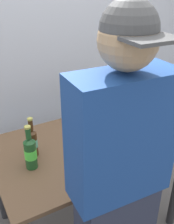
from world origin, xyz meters
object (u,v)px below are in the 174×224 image
at_px(laptop, 117,125).
at_px(person_figure, 117,192).
at_px(beer_bottle_green, 32,142).
at_px(beer_bottle_dark, 30,152).

relative_size(laptop, person_figure, 0.21).
height_order(beer_bottle_green, person_figure, person_figure).
distance_m(beer_bottle_dark, person_figure, 0.61).
bearing_deg(beer_bottle_dark, person_figure, -66.57).
relative_size(beer_bottle_dark, beer_bottle_green, 1.06).
relative_size(laptop, beer_bottle_green, 1.34).
relative_size(beer_bottle_dark, person_figure, 0.17).
bearing_deg(beer_bottle_green, beer_bottle_dark, -114.35).
bearing_deg(beer_bottle_green, person_figure, -74.18).
xyz_separation_m(beer_bottle_green, person_figure, (0.19, -0.67, 0.04)).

